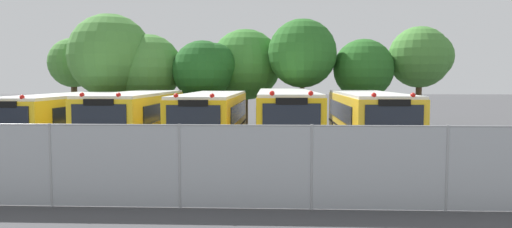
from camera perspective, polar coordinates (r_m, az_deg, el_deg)
name	(u,v)px	position (r m, az deg, el deg)	size (l,w,h in m)	color
ground_plane	(211,148)	(21.94, -5.45, -4.15)	(160.00, 160.00, 0.00)	#424244
school_bus_0	(63,118)	(23.81, -22.26, -0.46)	(2.49, 9.69, 2.61)	yellow
school_bus_1	(137,117)	(22.47, -14.13, -0.41)	(2.57, 9.75, 2.71)	yellow
school_bus_2	(212,118)	(21.64, -5.31, -0.52)	(2.54, 9.45, 2.68)	yellow
school_bus_3	(285,117)	(21.44, 3.54, -0.39)	(2.68, 11.05, 2.79)	yellow
school_bus_4	(368,118)	(21.99, 13.31, -0.48)	(2.59, 10.07, 2.72)	yellow
tree_0	(73,63)	(34.04, -21.21, 5.75)	(3.28, 3.28, 5.92)	#4C3823
tree_1	(113,55)	(30.55, -16.81, 6.78)	(5.12, 5.12, 7.19)	#4C3823
tree_2	(146,67)	(30.25, -13.14, 5.54)	(4.19, 4.19, 5.98)	#4C3823
tree_3	(206,69)	(28.97, -6.08, 5.39)	(3.86, 3.66, 5.54)	#4C3823
tree_4	(243,65)	(30.73, -1.54, 5.91)	(4.55, 4.55, 6.40)	#4C3823
tree_5	(300,52)	(28.83, 5.36, 7.42)	(4.14, 4.14, 6.81)	#4C3823
tree_6	(362,68)	(29.79, 12.62, 5.38)	(3.68, 3.68, 5.65)	#4C3823
tree_7	(423,57)	(30.97, 19.44, 6.49)	(3.90, 3.77, 6.43)	#4C3823
chainlink_fence	(180,165)	(11.86, -9.19, -6.06)	(19.51, 0.07, 2.09)	#9EA0A3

